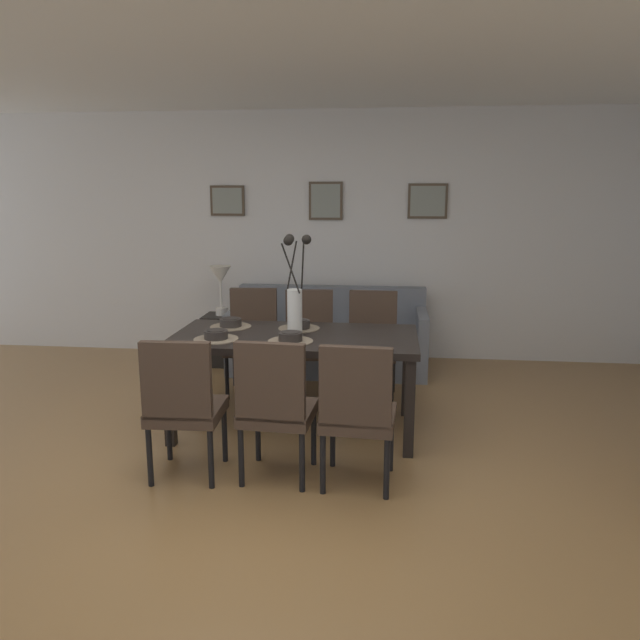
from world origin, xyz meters
The scene contains 25 objects.
ground_plane centered at (0.00, 0.00, 0.00)m, with size 9.00×9.00×0.00m, color olive.
back_wall_panel centered at (0.00, 3.25, 1.30)m, with size 9.00×0.10×2.60m, color silver.
ceiling_panel centered at (0.00, 0.40, 2.64)m, with size 9.00×7.20×0.08m, color white.
dining_table centered at (0.03, 1.03, 0.66)m, with size 1.80×0.91×0.74m.
dining_chair_near_left centered at (-0.53, 0.14, 0.51)m, with size 0.46×0.46×0.92m.
dining_chair_near_right centered at (-0.50, 1.91, 0.51)m, with size 0.47×0.47×0.92m.
dining_chair_far_left centered at (0.03, 0.17, 0.51)m, with size 0.47×0.47×0.92m.
dining_chair_far_right centered at (0.01, 1.88, 0.51)m, with size 0.47×0.47×0.92m.
dining_chair_mid_left centered at (0.54, 0.14, 0.51)m, with size 0.47×0.47×0.92m.
dining_chair_mid_right centered at (0.57, 1.89, 0.51)m, with size 0.45×0.45×0.92m.
centerpiece_vase centered at (0.03, 1.03, 1.02)m, with size 0.21×0.23×0.73m.
placemat_near_left centered at (-0.51, 0.82, 0.74)m, with size 0.32×0.32×0.01m, color #7F705B.
bowl_near_left centered at (-0.51, 0.82, 0.78)m, with size 0.17×0.17×0.07m.
placemat_near_right centered at (-0.51, 1.23, 0.74)m, with size 0.32×0.32×0.01m, color #7F705B.
bowl_near_right centered at (-0.51, 1.23, 0.78)m, with size 0.17×0.17×0.07m.
placemat_far_left centered at (0.03, 0.82, 0.74)m, with size 0.32×0.32×0.01m, color #7F705B.
bowl_far_left centered at (0.03, 0.82, 0.78)m, with size 0.17×0.17×0.07m.
placemat_far_right centered at (0.03, 1.23, 0.74)m, with size 0.32×0.32×0.01m, color #7F705B.
bowl_far_right centered at (0.03, 1.23, 0.78)m, with size 0.17×0.17×0.07m.
sofa centered at (0.12, 2.70, 0.28)m, with size 1.95×0.84×0.80m.
side_table centered at (-1.00, 2.72, 0.26)m, with size 0.36×0.36×0.52m, color black.
table_lamp centered at (-1.00, 2.72, 0.89)m, with size 0.22×0.22×0.51m.
framed_picture_left centered at (-1.03, 3.18, 1.67)m, with size 0.37×0.03×0.32m.
framed_picture_center centered at (0.03, 3.18, 1.67)m, with size 0.35×0.03×0.39m.
framed_picture_right centered at (1.08, 3.18, 1.67)m, with size 0.40×0.03×0.36m.
Camera 1 is at (0.72, -3.35, 1.80)m, focal length 34.54 mm.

